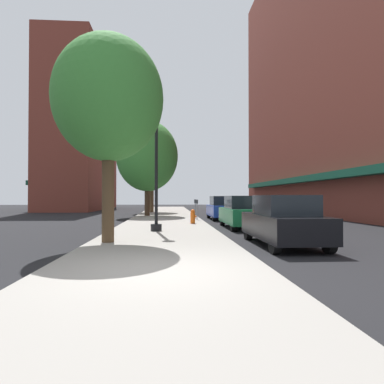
# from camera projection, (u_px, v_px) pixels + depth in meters

# --- Properties ---
(ground_plane) EXTENTS (90.00, 90.00, 0.00)m
(ground_plane) POSITION_uv_depth(u_px,v_px,m) (219.00, 218.00, 24.94)
(ground_plane) COLOR black
(sidewalk_slab) EXTENTS (4.80, 50.00, 0.12)m
(sidewalk_slab) POSITION_uv_depth(u_px,v_px,m) (166.00, 217.00, 25.67)
(sidewalk_slab) COLOR gray
(sidewalk_slab) RESTS_ON ground
(building_right_brick) EXTENTS (6.80, 40.00, 28.94)m
(building_right_brick) POSITION_uv_depth(u_px,v_px,m) (334.00, 53.00, 29.88)
(building_right_brick) COLOR brown
(building_right_brick) RESTS_ON ground
(building_far_background) EXTENTS (6.80, 18.00, 19.69)m
(building_far_background) POSITION_uv_depth(u_px,v_px,m) (82.00, 133.00, 43.03)
(building_far_background) COLOR brown
(building_far_background) RESTS_ON ground
(lamppost) EXTENTS (0.48, 0.48, 5.90)m
(lamppost) POSITION_uv_depth(u_px,v_px,m) (156.00, 160.00, 14.57)
(lamppost) COLOR black
(lamppost) RESTS_ON sidewalk_slab
(fire_hydrant) EXTENTS (0.33, 0.26, 0.79)m
(fire_hydrant) POSITION_uv_depth(u_px,v_px,m) (193.00, 216.00, 18.62)
(fire_hydrant) COLOR #E05614
(fire_hydrant) RESTS_ON sidewalk_slab
(parking_meter_near) EXTENTS (0.14, 0.09, 1.31)m
(parking_meter_near) POSITION_uv_depth(u_px,v_px,m) (197.00, 207.00, 21.57)
(parking_meter_near) COLOR slate
(parking_meter_near) RESTS_ON sidewalk_slab
(parking_meter_far) EXTENTS (0.14, 0.09, 1.31)m
(parking_meter_far) POSITION_uv_depth(u_px,v_px,m) (195.00, 206.00, 23.01)
(parking_meter_far) COLOR slate
(parking_meter_far) RESTS_ON sidewalk_slab
(tree_near) EXTENTS (4.88, 4.88, 7.55)m
(tree_near) POSITION_uv_depth(u_px,v_px,m) (147.00, 156.00, 26.56)
(tree_near) COLOR #422D1E
(tree_near) RESTS_ON sidewalk_slab
(tree_mid) EXTENTS (3.63, 3.63, 6.83)m
(tree_mid) POSITION_uv_depth(u_px,v_px,m) (108.00, 99.00, 11.04)
(tree_mid) COLOR #4C3823
(tree_mid) RESTS_ON sidewalk_slab
(tree_far) EXTENTS (4.01, 4.01, 7.32)m
(tree_far) POSITION_uv_depth(u_px,v_px,m) (152.00, 161.00, 32.80)
(tree_far) COLOR #4C3823
(tree_far) RESTS_ON sidewalk_slab
(car_black) EXTENTS (1.80, 4.30, 1.66)m
(car_black) POSITION_uv_depth(u_px,v_px,m) (283.00, 221.00, 10.95)
(car_black) COLOR black
(car_black) RESTS_ON ground
(car_green) EXTENTS (1.80, 4.30, 1.66)m
(car_green) POSITION_uv_depth(u_px,v_px,m) (242.00, 212.00, 17.06)
(car_green) COLOR black
(car_green) RESTS_ON ground
(car_blue) EXTENTS (1.80, 4.30, 1.66)m
(car_blue) POSITION_uv_depth(u_px,v_px,m) (222.00, 208.00, 23.57)
(car_blue) COLOR black
(car_blue) RESTS_ON ground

